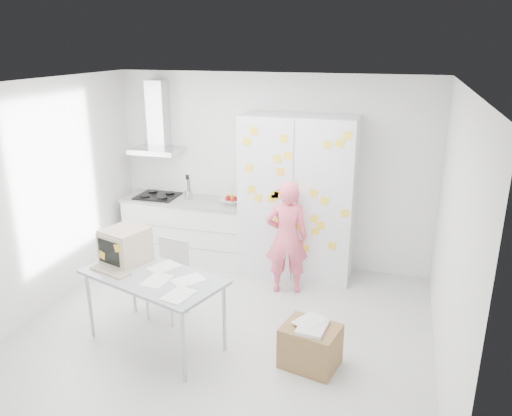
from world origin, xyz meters
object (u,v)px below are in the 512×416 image
(person, at_px, (287,238))
(desk, at_px, (135,259))
(cardboard_box, at_px, (310,345))
(chair, at_px, (170,274))

(person, xyz_separation_m, desk, (-1.33, -1.42, 0.16))
(person, height_order, cardboard_box, person)
(chair, xyz_separation_m, cardboard_box, (1.77, -0.52, -0.30))
(person, height_order, desk, person)
(chair, height_order, cardboard_box, chair)
(desk, xyz_separation_m, chair, (0.15, 0.48, -0.38))
(person, distance_m, desk, 1.95)
(person, bearing_deg, chair, 23.36)
(person, bearing_deg, desk, 31.44)
(desk, relative_size, chair, 1.79)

